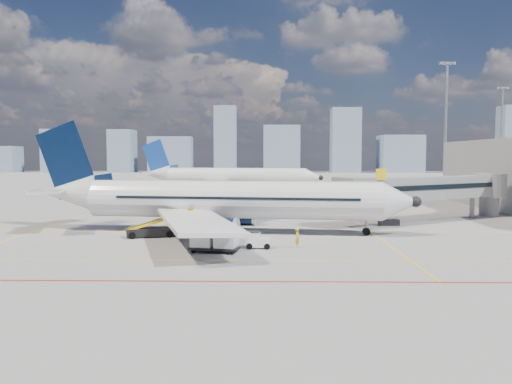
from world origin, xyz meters
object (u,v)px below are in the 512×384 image
belt_loader (153,230)px  ramp_worker (298,238)px  baggage_tug (258,240)px  cargo_dolly (214,238)px  second_aircraft (228,177)px  main_aircraft (216,200)px

belt_loader → ramp_worker: size_ratio=3.92×
baggage_tug → ramp_worker: ramp_worker is taller
belt_loader → cargo_dolly: bearing=-62.2°
cargo_dolly → belt_loader: 9.89m
second_aircraft → baggage_tug: (7.05, -62.43, -2.56)m
second_aircraft → cargo_dolly: (3.65, -64.17, -2.07)m
belt_loader → ramp_worker: (13.30, -5.40, 0.15)m
second_aircraft → ramp_worker: second_aircraft is taller
baggage_tug → belt_loader: size_ratio=0.32×
second_aircraft → baggage_tug: 62.88m
baggage_tug → cargo_dolly: bearing=-147.8°
ramp_worker → baggage_tug: bearing=89.5°
cargo_dolly → baggage_tug: bearing=38.0°
baggage_tug → ramp_worker: 3.33m
baggage_tug → cargo_dolly: cargo_dolly is taller
main_aircraft → ramp_worker: (7.55, -8.48, -2.39)m
second_aircraft → cargo_dolly: 64.31m
baggage_tug → belt_loader: bearing=155.8°
baggage_tug → cargo_dolly: size_ratio=0.51×
main_aircraft → second_aircraft: bearing=100.0°
cargo_dolly → belt_loader: size_ratio=0.63×
belt_loader → ramp_worker: belt_loader is taller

